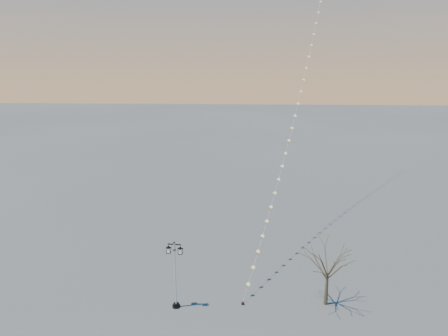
{
  "coord_description": "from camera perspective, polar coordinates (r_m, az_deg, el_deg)",
  "views": [
    {
      "loc": [
        2.58,
        -21.56,
        14.74
      ],
      "look_at": [
        0.86,
        6.07,
        7.88
      ],
      "focal_mm": 32.3,
      "sensor_mm": 36.0,
      "label": 1
    }
  ],
  "objects": [
    {
      "name": "ground",
      "position": [
        26.24,
        -2.88,
        -20.28
      ],
      "size": [
        300.0,
        300.0,
        0.0
      ],
      "primitive_type": "plane",
      "color": "#505152",
      "rests_on": "ground"
    },
    {
      "name": "street_lamp",
      "position": [
        26.0,
        -6.93,
        -14.35
      ],
      "size": [
        1.13,
        0.5,
        4.47
      ],
      "rotation": [
        0.0,
        0.0,
        -0.1
      ],
      "color": "black",
      "rests_on": "ground"
    },
    {
      "name": "bare_tree",
      "position": [
        26.75,
        14.53,
        -12.99
      ],
      "size": [
        2.46,
        2.46,
        4.09
      ],
      "rotation": [
        0.0,
        0.0,
        0.11
      ],
      "color": "#4B402B",
      "rests_on": "ground"
    },
    {
      "name": "kite_train",
      "position": [
        39.65,
        11.37,
        16.06
      ],
      "size": [
        11.21,
        33.12,
        33.05
      ],
      "rotation": [
        0.0,
        0.0,
        0.06
      ],
      "color": "black",
      "rests_on": "ground"
    }
  ]
}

